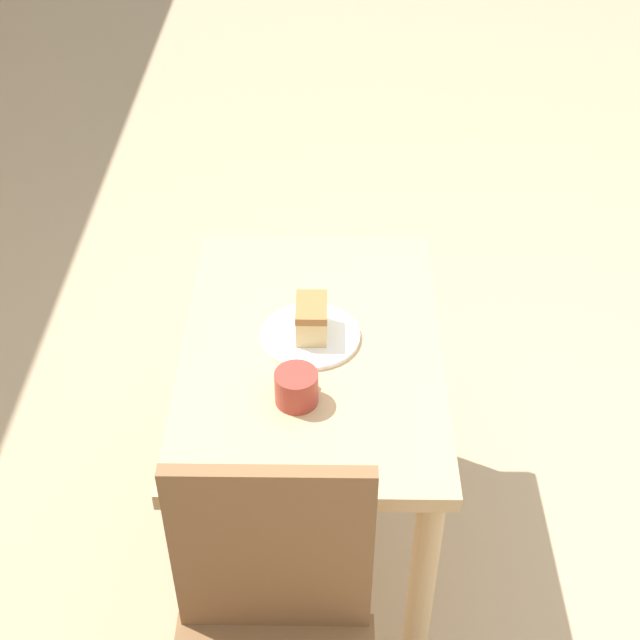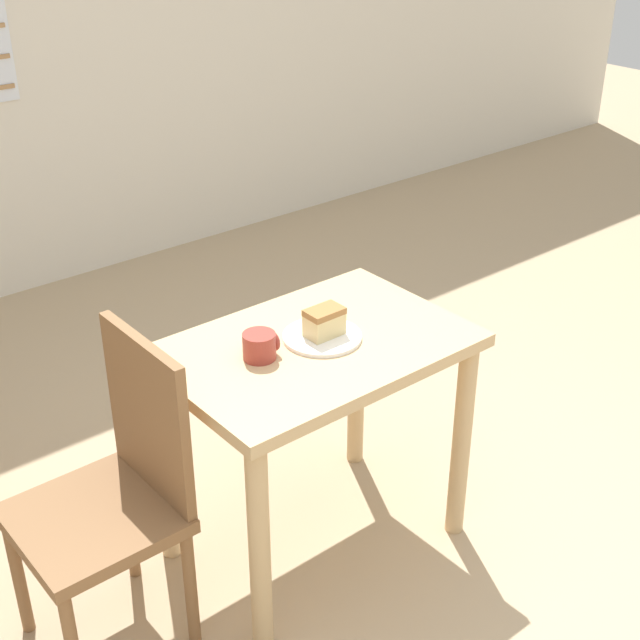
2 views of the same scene
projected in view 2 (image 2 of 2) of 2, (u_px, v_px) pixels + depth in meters
dining_table_near at (315, 383)px, 2.67m from camera, size 0.90×0.61×0.76m
chair_near_window at (116, 490)px, 2.41m from camera, size 0.41×0.41×0.93m
plate at (322, 337)px, 2.62m from camera, size 0.23×0.23×0.01m
cake_slice at (324, 322)px, 2.60m from camera, size 0.11×0.07×0.09m
coffee_mug at (260, 346)px, 2.51m from camera, size 0.10×0.09×0.08m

